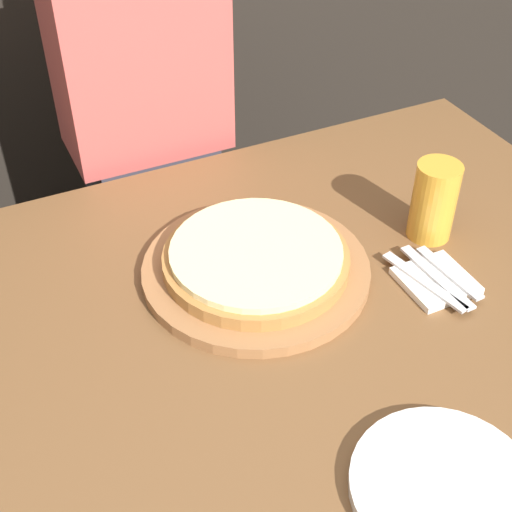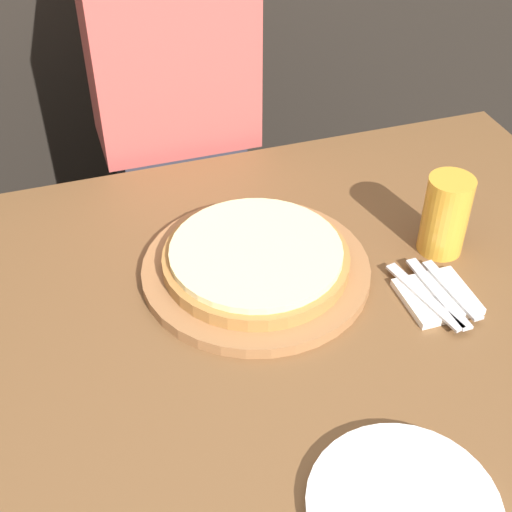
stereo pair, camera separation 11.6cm
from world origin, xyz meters
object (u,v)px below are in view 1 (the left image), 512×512
at_px(dinner_knife, 437,277).
at_px(diner_person, 149,155).
at_px(fork, 424,281).
at_px(beer_glass, 434,198).
at_px(dinner_plate, 445,488).
at_px(spoon, 449,273).
at_px(pizza_on_board, 256,263).

height_order(dinner_knife, diner_person, diner_person).
bearing_deg(fork, dinner_knife, 0.00).
relative_size(fork, diner_person, 0.13).
height_order(beer_glass, fork, beer_glass).
xyz_separation_m(dinner_plate, spoon, (0.25, 0.32, 0.01)).
height_order(dinner_knife, spoon, same).
bearing_deg(spoon, dinner_plate, -127.79).
xyz_separation_m(spoon, diner_person, (-0.30, 0.66, -0.07)).
bearing_deg(dinner_knife, dinner_plate, -124.88).
bearing_deg(spoon, pizza_on_board, 152.42).
distance_m(beer_glass, fork, 0.16).
xyz_separation_m(pizza_on_board, beer_glass, (0.32, -0.03, 0.05)).
distance_m(spoon, diner_person, 0.73).
relative_size(dinner_knife, spoon, 1.17).
relative_size(fork, dinner_knife, 1.00).
bearing_deg(diner_person, fork, -69.46).
xyz_separation_m(beer_glass, dinner_knife, (-0.07, -0.11, -0.06)).
relative_size(dinner_plate, spoon, 1.60).
bearing_deg(beer_glass, dinner_plate, -123.78).
xyz_separation_m(dinner_plate, fork, (0.20, 0.32, 0.01)).
bearing_deg(dinner_plate, fork, 58.24).
distance_m(beer_glass, diner_person, 0.66).
relative_size(dinner_plate, diner_person, 0.18).
distance_m(beer_glass, dinner_knife, 0.15).
bearing_deg(dinner_knife, beer_glass, 59.47).
xyz_separation_m(fork, dinner_knife, (0.03, 0.00, 0.00)).
distance_m(pizza_on_board, diner_person, 0.52).
height_order(fork, spoon, same).
xyz_separation_m(pizza_on_board, fork, (0.23, -0.15, -0.01)).
relative_size(pizza_on_board, beer_glass, 2.64).
bearing_deg(spoon, beer_glass, 69.61).
distance_m(fork, dinner_knife, 0.03).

